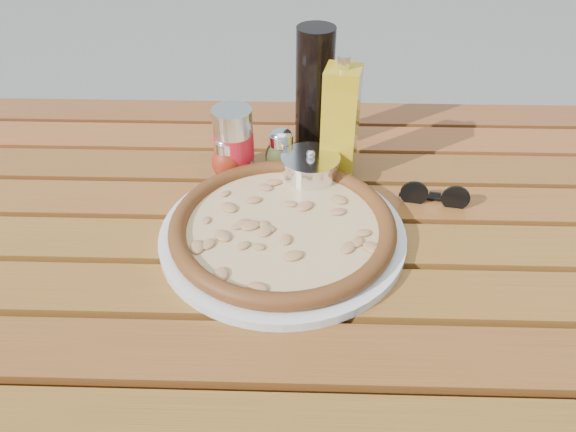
{
  "coord_description": "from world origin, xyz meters",
  "views": [
    {
      "loc": [
        0.02,
        -0.63,
        1.28
      ],
      "look_at": [
        0.0,
        0.02,
        0.78
      ],
      "focal_mm": 35.0,
      "sensor_mm": 36.0,
      "label": 1
    }
  ],
  "objects_px": {
    "olive_oil_cruet": "(340,123)",
    "soda_can": "(234,143)",
    "pepper_shaker": "(227,158)",
    "dark_bottle": "(314,90)",
    "sunglasses": "(435,196)",
    "oregano_shaker": "(281,152)",
    "parmesan_tin": "(310,172)",
    "plate": "(283,234)",
    "pizza": "(283,226)",
    "table": "(288,278)"
  },
  "relations": [
    {
      "from": "sunglasses",
      "to": "pepper_shaker",
      "type": "bearing_deg",
      "value": 178.73
    },
    {
      "from": "parmesan_tin",
      "to": "dark_bottle",
      "type": "bearing_deg",
      "value": 87.54
    },
    {
      "from": "soda_can",
      "to": "dark_bottle",
      "type": "bearing_deg",
      "value": 35.74
    },
    {
      "from": "pepper_shaker",
      "to": "soda_can",
      "type": "distance_m",
      "value": 0.03
    },
    {
      "from": "olive_oil_cruet",
      "to": "soda_can",
      "type": "bearing_deg",
      "value": -178.63
    },
    {
      "from": "table",
      "to": "pepper_shaker",
      "type": "height_order",
      "value": "pepper_shaker"
    },
    {
      "from": "soda_can",
      "to": "olive_oil_cruet",
      "type": "distance_m",
      "value": 0.18
    },
    {
      "from": "table",
      "to": "plate",
      "type": "distance_m",
      "value": 0.08
    },
    {
      "from": "dark_bottle",
      "to": "parmesan_tin",
      "type": "bearing_deg",
      "value": -92.46
    },
    {
      "from": "plate",
      "to": "oregano_shaker",
      "type": "distance_m",
      "value": 0.18
    },
    {
      "from": "oregano_shaker",
      "to": "table",
      "type": "bearing_deg",
      "value": -84.97
    },
    {
      "from": "olive_oil_cruet",
      "to": "pizza",
      "type": "bearing_deg",
      "value": -116.3
    },
    {
      "from": "plate",
      "to": "parmesan_tin",
      "type": "height_order",
      "value": "parmesan_tin"
    },
    {
      "from": "soda_can",
      "to": "parmesan_tin",
      "type": "height_order",
      "value": "soda_can"
    },
    {
      "from": "plate",
      "to": "oregano_shaker",
      "type": "xyz_separation_m",
      "value": [
        -0.01,
        0.18,
        0.03
      ]
    },
    {
      "from": "soda_can",
      "to": "olive_oil_cruet",
      "type": "height_order",
      "value": "olive_oil_cruet"
    },
    {
      "from": "sunglasses",
      "to": "plate",
      "type": "bearing_deg",
      "value": -148.95
    },
    {
      "from": "pepper_shaker",
      "to": "oregano_shaker",
      "type": "height_order",
      "value": "same"
    },
    {
      "from": "plate",
      "to": "pepper_shaker",
      "type": "bearing_deg",
      "value": 121.69
    },
    {
      "from": "dark_bottle",
      "to": "sunglasses",
      "type": "xyz_separation_m",
      "value": [
        0.19,
        -0.18,
        -0.09
      ]
    },
    {
      "from": "olive_oil_cruet",
      "to": "parmesan_tin",
      "type": "bearing_deg",
      "value": -136.88
    },
    {
      "from": "pizza",
      "to": "pepper_shaker",
      "type": "bearing_deg",
      "value": 121.69
    },
    {
      "from": "pepper_shaker",
      "to": "olive_oil_cruet",
      "type": "distance_m",
      "value": 0.19
    },
    {
      "from": "plate",
      "to": "parmesan_tin",
      "type": "bearing_deg",
      "value": 73.11
    },
    {
      "from": "plate",
      "to": "dark_bottle",
      "type": "distance_m",
      "value": 0.29
    },
    {
      "from": "oregano_shaker",
      "to": "sunglasses",
      "type": "xyz_separation_m",
      "value": [
        0.25,
        -0.09,
        -0.02
      ]
    },
    {
      "from": "soda_can",
      "to": "plate",
      "type": "bearing_deg",
      "value": -63.19
    },
    {
      "from": "pizza",
      "to": "soda_can",
      "type": "height_order",
      "value": "soda_can"
    },
    {
      "from": "dark_bottle",
      "to": "sunglasses",
      "type": "bearing_deg",
      "value": -42.93
    },
    {
      "from": "table",
      "to": "oregano_shaker",
      "type": "distance_m",
      "value": 0.22
    },
    {
      "from": "dark_bottle",
      "to": "sunglasses",
      "type": "distance_m",
      "value": 0.28
    },
    {
      "from": "pizza",
      "to": "olive_oil_cruet",
      "type": "bearing_deg",
      "value": 63.7
    },
    {
      "from": "olive_oil_cruet",
      "to": "parmesan_tin",
      "type": "relative_size",
      "value": 1.73
    },
    {
      "from": "oregano_shaker",
      "to": "olive_oil_cruet",
      "type": "height_order",
      "value": "olive_oil_cruet"
    },
    {
      "from": "table",
      "to": "plate",
      "type": "xyz_separation_m",
      "value": [
        -0.01,
        0.01,
        0.08
      ]
    },
    {
      "from": "dark_bottle",
      "to": "soda_can",
      "type": "height_order",
      "value": "dark_bottle"
    },
    {
      "from": "plate",
      "to": "soda_can",
      "type": "distance_m",
      "value": 0.2
    },
    {
      "from": "pizza",
      "to": "pepper_shaker",
      "type": "height_order",
      "value": "pepper_shaker"
    },
    {
      "from": "pepper_shaker",
      "to": "oregano_shaker",
      "type": "distance_m",
      "value": 0.09
    },
    {
      "from": "table",
      "to": "olive_oil_cruet",
      "type": "height_order",
      "value": "olive_oil_cruet"
    },
    {
      "from": "table",
      "to": "oregano_shaker",
      "type": "xyz_separation_m",
      "value": [
        -0.02,
        0.19,
        0.11
      ]
    },
    {
      "from": "oregano_shaker",
      "to": "parmesan_tin",
      "type": "relative_size",
      "value": 0.67
    },
    {
      "from": "table",
      "to": "soda_can",
      "type": "bearing_deg",
      "value": 118.0
    },
    {
      "from": "pepper_shaker",
      "to": "soda_can",
      "type": "relative_size",
      "value": 0.68
    },
    {
      "from": "olive_oil_cruet",
      "to": "table",
      "type": "bearing_deg",
      "value": -113.68
    },
    {
      "from": "table",
      "to": "soda_can",
      "type": "xyz_separation_m",
      "value": [
        -0.09,
        0.18,
        0.13
      ]
    },
    {
      "from": "dark_bottle",
      "to": "soda_can",
      "type": "bearing_deg",
      "value": -144.26
    },
    {
      "from": "soda_can",
      "to": "sunglasses",
      "type": "bearing_deg",
      "value": -14.11
    },
    {
      "from": "pepper_shaker",
      "to": "parmesan_tin",
      "type": "xyz_separation_m",
      "value": [
        0.14,
        -0.03,
        -0.01
      ]
    },
    {
      "from": "pizza",
      "to": "sunglasses",
      "type": "bearing_deg",
      "value": 21.04
    }
  ]
}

